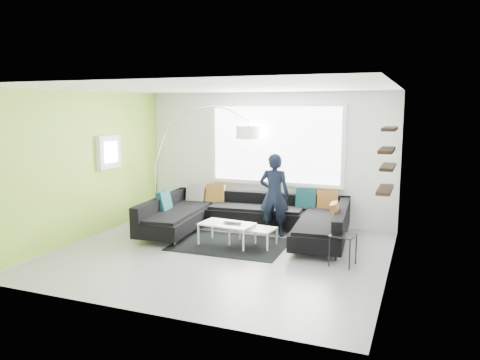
{
  "coord_description": "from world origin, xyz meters",
  "views": [
    {
      "loc": [
        3.16,
        -7.07,
        2.49
      ],
      "look_at": [
        0.0,
        0.9,
        1.14
      ],
      "focal_mm": 35.0,
      "sensor_mm": 36.0,
      "label": 1
    }
  ],
  "objects_px": {
    "coffee_table": "(240,234)",
    "arc_lamp": "(155,164)",
    "sectional_sofa": "(247,219)",
    "side_table": "(343,250)",
    "person": "(274,195)",
    "laptop": "(231,224)"
  },
  "relations": [
    {
      "from": "person",
      "to": "laptop",
      "type": "relative_size",
      "value": 4.58
    },
    {
      "from": "arc_lamp",
      "to": "person",
      "type": "xyz_separation_m",
      "value": [
        2.77,
        -0.19,
        -0.45
      ]
    },
    {
      "from": "side_table",
      "to": "laptop",
      "type": "xyz_separation_m",
      "value": [
        -2.03,
        0.29,
        0.17
      ]
    },
    {
      "from": "side_table",
      "to": "laptop",
      "type": "distance_m",
      "value": 2.06
    },
    {
      "from": "sectional_sofa",
      "to": "person",
      "type": "height_order",
      "value": "person"
    },
    {
      "from": "coffee_table",
      "to": "side_table",
      "type": "distance_m",
      "value": 1.96
    },
    {
      "from": "laptop",
      "to": "side_table",
      "type": "bearing_deg",
      "value": -9.25
    },
    {
      "from": "side_table",
      "to": "sectional_sofa",
      "type": "bearing_deg",
      "value": 153.55
    },
    {
      "from": "coffee_table",
      "to": "laptop",
      "type": "distance_m",
      "value": 0.28
    },
    {
      "from": "sectional_sofa",
      "to": "arc_lamp",
      "type": "height_order",
      "value": "arc_lamp"
    },
    {
      "from": "arc_lamp",
      "to": "laptop",
      "type": "height_order",
      "value": "arc_lamp"
    },
    {
      "from": "arc_lamp",
      "to": "person",
      "type": "height_order",
      "value": "arc_lamp"
    },
    {
      "from": "sectional_sofa",
      "to": "coffee_table",
      "type": "distance_m",
      "value": 0.6
    },
    {
      "from": "side_table",
      "to": "person",
      "type": "bearing_deg",
      "value": 140.28
    },
    {
      "from": "coffee_table",
      "to": "person",
      "type": "distance_m",
      "value": 1.12
    },
    {
      "from": "coffee_table",
      "to": "arc_lamp",
      "type": "bearing_deg",
      "value": 161.38
    },
    {
      "from": "arc_lamp",
      "to": "side_table",
      "type": "relative_size",
      "value": 5.01
    },
    {
      "from": "sectional_sofa",
      "to": "person",
      "type": "relative_size",
      "value": 2.45
    },
    {
      "from": "coffee_table",
      "to": "laptop",
      "type": "xyz_separation_m",
      "value": [
        -0.12,
        -0.13,
        0.22
      ]
    },
    {
      "from": "coffee_table",
      "to": "side_table",
      "type": "relative_size",
      "value": 2.46
    },
    {
      "from": "person",
      "to": "laptop",
      "type": "height_order",
      "value": "person"
    },
    {
      "from": "arc_lamp",
      "to": "person",
      "type": "bearing_deg",
      "value": -15.22
    }
  ]
}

